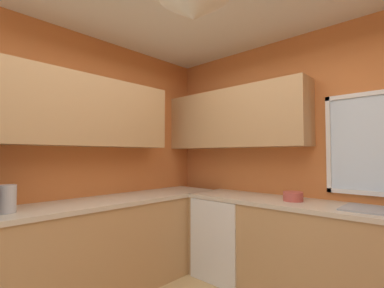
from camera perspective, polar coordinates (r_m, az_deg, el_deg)
room_shell at (r=2.21m, az=1.95°, el=8.26°), size 3.59×3.62×2.72m
counter_run_left at (r=2.93m, az=-22.15°, el=-20.09°), size 0.65×3.23×0.92m
counter_run_back at (r=2.91m, az=24.71°, el=-20.14°), size 2.68×0.65×0.92m
dishwasher at (r=3.32m, az=7.42°, el=-18.46°), size 0.60×0.60×0.87m
kettle at (r=2.59m, az=-34.06°, el=-9.41°), size 0.13×0.13×0.21m
bowl at (r=2.88m, az=20.21°, el=-10.15°), size 0.19×0.19×0.09m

